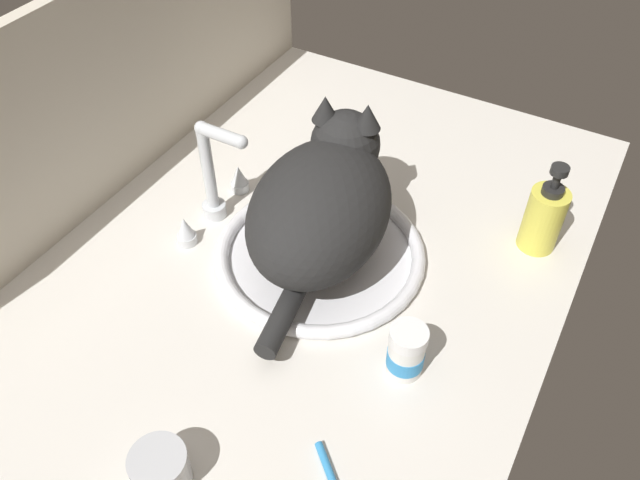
{
  "coord_description": "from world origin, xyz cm",
  "views": [
    {
      "loc": [
        -62.89,
        -34.95,
        76.9
      ],
      "look_at": [
        -2.37,
        -0.88,
        7.0
      ],
      "focal_mm": 35.7,
      "sensor_mm": 36.0,
      "label": 1
    }
  ],
  "objects": [
    {
      "name": "countertop",
      "position": [
        0.0,
        0.0,
        1.5
      ],
      "size": [
        107.33,
        76.39,
        3.0
      ],
      "primitive_type": "cube",
      "color": "silver",
      "rests_on": "ground"
    },
    {
      "name": "backsplash_wall",
      "position": [
        0.0,
        39.4,
        19.22
      ],
      "size": [
        107.33,
        2.4,
        38.45
      ],
      "primitive_type": "cube",
      "color": "beige",
      "rests_on": "ground"
    },
    {
      "name": "sink_basin",
      "position": [
        -2.37,
        -0.88,
        3.95
      ],
      "size": [
        33.32,
        33.32,
        2.2
      ],
      "color": "white",
      "rests_on": "countertop"
    },
    {
      "name": "faucet",
      "position": [
        -2.37,
        18.96,
        10.35
      ],
      "size": [
        18.31,
        10.31,
        18.95
      ],
      "color": "silver",
      "rests_on": "countertop"
    },
    {
      "name": "cat",
      "position": [
        -0.35,
        -0.53,
        13.7
      ],
      "size": [
        39.77,
        25.27,
        19.81
      ],
      "color": "black",
      "rests_on": "sink_basin"
    },
    {
      "name": "metal_jar",
      "position": [
        -43.18,
        -2.64,
        5.85
      ],
      "size": [
        6.85,
        6.85,
        5.66
      ],
      "color": "#B2B5BA",
      "rests_on": "countertop"
    },
    {
      "name": "soap_pump_bottle",
      "position": [
        17.46,
        -29.88,
        8.93
      ],
      "size": [
        6.04,
        6.04,
        16.0
      ],
      "color": "#E5DB4C",
      "rests_on": "countertop"
    },
    {
      "name": "pill_bottle",
      "position": [
        -14.92,
        -21.03,
        6.88
      ],
      "size": [
        5.14,
        5.14,
        8.36
      ],
      "color": "white",
      "rests_on": "countertop"
    }
  ]
}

